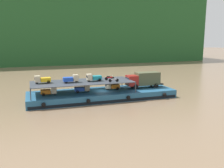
# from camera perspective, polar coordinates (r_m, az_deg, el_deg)

# --- Properties ---
(ground_plane) EXTENTS (400.00, 400.00, 0.00)m
(ground_plane) POSITION_cam_1_polar(r_m,az_deg,el_deg) (46.79, -2.28, -3.39)
(ground_plane) COLOR #7F664C
(hillside_far_bank) EXTENTS (140.91, 35.55, 31.67)m
(hillside_far_bank) POSITION_cam_1_polar(r_m,az_deg,el_deg) (120.36, -12.85, 13.55)
(hillside_far_bank) COLOR #235628
(hillside_far_bank) RESTS_ON ground
(cargo_barge) EXTENTS (27.64, 8.47, 1.50)m
(cargo_barge) POSITION_cam_1_polar(r_m,az_deg,el_deg) (46.58, -2.28, -2.51)
(cargo_barge) COLOR #23567A
(cargo_barge) RESTS_ON ground
(covered_lorry) EXTENTS (7.87, 2.33, 3.10)m
(covered_lorry) POSITION_cam_1_polar(r_m,az_deg,el_deg) (49.54, 7.45, 1.10)
(covered_lorry) COLOR maroon
(covered_lorry) RESTS_ON cargo_barge
(cargo_rack) EXTENTS (18.44, 7.10, 2.00)m
(cargo_rack) POSITION_cam_1_polar(r_m,az_deg,el_deg) (45.17, -6.95, 0.48)
(cargo_rack) COLOR #383D47
(cargo_rack) RESTS_ON cargo_barge
(mini_truck_lower_stern) EXTENTS (2.79, 1.29, 1.38)m
(mini_truck_lower_stern) POSITION_cam_1_polar(r_m,az_deg,el_deg) (44.30, -14.53, -1.63)
(mini_truck_lower_stern) COLOR orange
(mini_truck_lower_stern) RESTS_ON cargo_barge
(mini_truck_lower_aft) EXTENTS (2.78, 1.27, 1.38)m
(mini_truck_lower_aft) POSITION_cam_1_polar(r_m,az_deg,el_deg) (45.44, -6.94, -1.06)
(mini_truck_lower_aft) COLOR #1E47B7
(mini_truck_lower_aft) RESTS_ON cargo_barge
(mini_truck_lower_mid) EXTENTS (2.74, 1.20, 1.38)m
(mini_truck_lower_mid) POSITION_cam_1_polar(r_m,az_deg,el_deg) (47.46, 0.03, -0.47)
(mini_truck_lower_mid) COLOR orange
(mini_truck_lower_mid) RESTS_ON cargo_barge
(mini_truck_upper_stern) EXTENTS (2.79, 1.29, 1.38)m
(mini_truck_upper_stern) POSITION_cam_1_polar(r_m,az_deg,el_deg) (44.74, -15.97, 1.03)
(mini_truck_upper_stern) COLOR gold
(mini_truck_upper_stern) RESTS_ON cargo_rack
(mini_truck_upper_mid) EXTENTS (2.74, 1.20, 1.38)m
(mini_truck_upper_mid) POSITION_cam_1_polar(r_m,az_deg,el_deg) (44.37, -9.55, 1.21)
(mini_truck_upper_mid) COLOR #1E47B7
(mini_truck_upper_mid) RESTS_ON cargo_rack
(mini_truck_upper_fore) EXTENTS (2.79, 1.28, 1.38)m
(mini_truck_upper_fore) POSITION_cam_1_polar(r_m,az_deg,el_deg) (45.30, -4.30, 1.53)
(mini_truck_upper_fore) COLOR teal
(mini_truck_upper_fore) RESTS_ON cargo_rack
(motorcycle_upper_port) EXTENTS (1.90, 0.55, 0.87)m
(motorcycle_upper_port) POSITION_cam_1_polar(r_m,az_deg,el_deg) (44.44, 0.35, 1.04)
(motorcycle_upper_port) COLOR black
(motorcycle_upper_port) RESTS_ON cargo_rack
(motorcycle_upper_centre) EXTENTS (1.90, 0.55, 0.87)m
(motorcycle_upper_centre) POSITION_cam_1_polar(r_m,az_deg,el_deg) (46.41, -0.58, 1.46)
(motorcycle_upper_centre) COLOR black
(motorcycle_upper_centre) RESTS_ON cargo_rack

